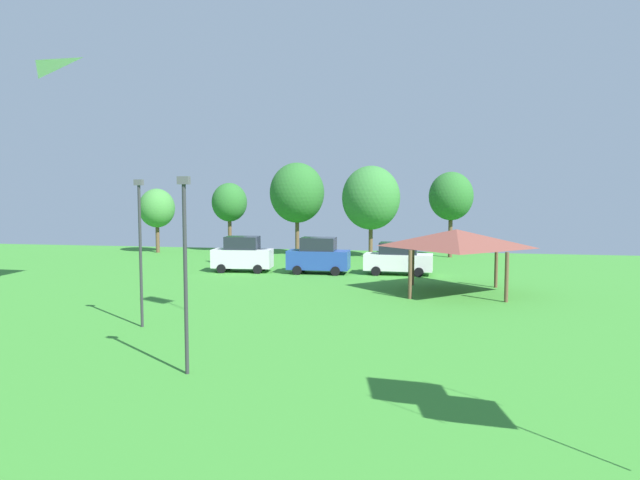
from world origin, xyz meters
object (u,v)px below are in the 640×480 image
(treeline_tree_0, at_px, (157,208))
(treeline_tree_4, at_px, (451,196))
(light_post_1, at_px, (185,263))
(parked_car_third_from_left, at_px, (398,259))
(park_pavilion, at_px, (456,238))
(parked_car_second_from_left, at_px, (318,256))
(kite_flying_3, at_px, (84,80))
(treeline_tree_2, at_px, (297,193))
(treeline_tree_1, at_px, (229,203))
(treeline_tree_3, at_px, (371,198))
(light_post_0, at_px, (140,244))
(parked_car_leftmost, at_px, (242,255))

(treeline_tree_0, xyz_separation_m, treeline_tree_4, (27.36, 1.06, 1.15))
(treeline_tree_4, bearing_deg, light_post_1, -104.49)
(parked_car_third_from_left, distance_m, park_pavilion, 7.91)
(parked_car_second_from_left, xyz_separation_m, treeline_tree_0, (-17.92, 11.36, 2.99))
(treeline_tree_4, bearing_deg, kite_flying_3, -131.77)
(light_post_1, relative_size, treeline_tree_2, 0.72)
(treeline_tree_1, bearing_deg, light_post_1, -72.07)
(treeline_tree_3, relative_size, treeline_tree_4, 1.07)
(treeline_tree_3, bearing_deg, treeline_tree_2, 176.82)
(treeline_tree_0, xyz_separation_m, treeline_tree_2, (13.69, 0.12, 1.46))
(treeline_tree_4, bearing_deg, treeline_tree_3, -169.21)
(light_post_0, distance_m, treeline_tree_1, 31.81)
(treeline_tree_3, bearing_deg, treeline_tree_4, 10.79)
(parked_car_third_from_left, height_order, light_post_0, light_post_0)
(parked_car_third_from_left, distance_m, treeline_tree_4, 13.25)
(parked_car_second_from_left, height_order, treeline_tree_2, treeline_tree_2)
(parked_car_second_from_left, relative_size, treeline_tree_2, 0.52)
(park_pavilion, bearing_deg, light_post_0, -140.30)
(light_post_0, relative_size, treeline_tree_4, 0.82)
(light_post_1, bearing_deg, kite_flying_3, 132.28)
(parked_car_second_from_left, bearing_deg, treeline_tree_4, 51.77)
(light_post_1, bearing_deg, treeline_tree_0, 118.08)
(treeline_tree_1, height_order, treeline_tree_2, treeline_tree_2)
(treeline_tree_4, bearing_deg, light_post_0, -114.58)
(kite_flying_3, height_order, parked_car_third_from_left, kite_flying_3)
(light_post_0, distance_m, treeline_tree_0, 31.80)
(light_post_1, relative_size, treeline_tree_4, 0.81)
(treeline_tree_1, relative_size, treeline_tree_2, 0.79)
(parked_car_third_from_left, distance_m, treeline_tree_0, 26.04)
(light_post_0, xyz_separation_m, treeline_tree_3, (6.69, 28.41, 1.76))
(parked_car_second_from_left, height_order, treeline_tree_0, treeline_tree_0)
(parked_car_leftmost, bearing_deg, kite_flying_3, -122.46)
(treeline_tree_0, height_order, treeline_tree_3, treeline_tree_3)
(park_pavilion, xyz_separation_m, treeline_tree_3, (-6.58, 17.39, 2.16))
(parked_car_leftmost, height_order, light_post_1, light_post_1)
(parked_car_second_from_left, distance_m, treeline_tree_3, 12.07)
(light_post_0, bearing_deg, treeline_tree_1, 103.31)
(park_pavilion, bearing_deg, treeline_tree_4, 89.00)
(kite_flying_3, xyz_separation_m, light_post_0, (6.80, -6.88, -8.26))
(kite_flying_3, xyz_separation_m, treeline_tree_1, (-0.51, 24.05, -6.98))
(treeline_tree_3, bearing_deg, treeline_tree_1, 169.77)
(treeline_tree_1, bearing_deg, parked_car_leftmost, -66.70)
(treeline_tree_2, relative_size, treeline_tree_3, 1.04)
(light_post_0, bearing_deg, parked_car_second_from_left, 76.48)
(light_post_1, relative_size, treeline_tree_1, 0.91)
(kite_flying_3, bearing_deg, treeline_tree_3, 57.92)
(kite_flying_3, bearing_deg, parked_car_second_from_left, 43.55)
(park_pavilion, relative_size, treeline_tree_0, 1.04)
(kite_flying_3, xyz_separation_m, parked_car_second_from_left, (10.96, 10.42, -10.51))
(light_post_0, xyz_separation_m, treeline_tree_4, (13.60, 29.72, 1.89))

